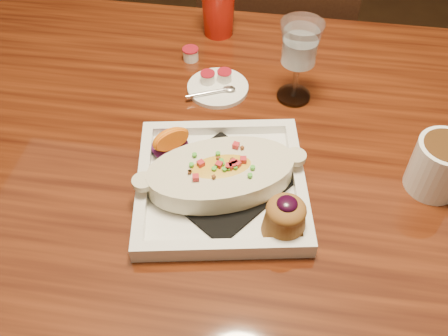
# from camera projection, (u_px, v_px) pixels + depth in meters

# --- Properties ---
(floor) EXTENTS (7.00, 7.00, 0.00)m
(floor) POSITION_uv_depth(u_px,v_px,m) (242.00, 328.00, 1.45)
(floor) COLOR black
(floor) RESTS_ON ground
(table) EXTENTS (1.50, 0.90, 0.75)m
(table) POSITION_uv_depth(u_px,v_px,m) (250.00, 182.00, 0.96)
(table) COLOR #64280E
(table) RESTS_ON floor
(chair_far) EXTENTS (0.42, 0.42, 0.93)m
(chair_far) POSITION_uv_depth(u_px,v_px,m) (274.00, 55.00, 1.49)
(chair_far) COLOR black
(chair_far) RESTS_ON floor
(plate) EXTENTS (0.32, 0.32, 0.08)m
(plate) POSITION_uv_depth(u_px,v_px,m) (225.00, 181.00, 0.80)
(plate) COLOR white
(plate) RESTS_ON table
(coffee_mug) EXTENTS (0.13, 0.09, 0.09)m
(coffee_mug) POSITION_uv_depth(u_px,v_px,m) (442.00, 164.00, 0.79)
(coffee_mug) COLOR white
(coffee_mug) RESTS_ON table
(goblet) EXTENTS (0.08, 0.08, 0.16)m
(goblet) POSITION_uv_depth(u_px,v_px,m) (300.00, 48.00, 0.90)
(goblet) COLOR silver
(goblet) RESTS_ON table
(saucer) EXTENTS (0.12, 0.12, 0.08)m
(saucer) POSITION_uv_depth(u_px,v_px,m) (217.00, 86.00, 0.99)
(saucer) COLOR white
(saucer) RESTS_ON table
(creamer_loose) EXTENTS (0.03, 0.03, 0.03)m
(creamer_loose) POSITION_uv_depth(u_px,v_px,m) (191.00, 54.00, 1.06)
(creamer_loose) COLOR white
(creamer_loose) RESTS_ON table
(red_tumbler) EXTENTS (0.08, 0.08, 0.13)m
(red_tumbler) POSITION_uv_depth(u_px,v_px,m) (218.00, 8.00, 1.09)
(red_tumbler) COLOR red
(red_tumbler) RESTS_ON table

